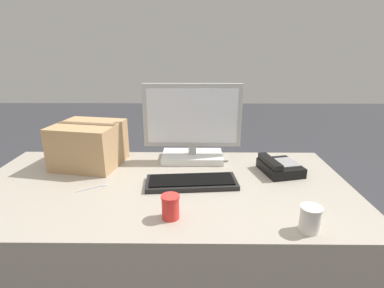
# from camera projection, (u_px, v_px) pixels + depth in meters

# --- Properties ---
(office_desk) EXTENTS (1.80, 0.90, 0.74)m
(office_desk) POSITION_uv_depth(u_px,v_px,m) (164.00, 249.00, 1.55)
(office_desk) COLOR #A89E8E
(office_desk) RESTS_ON ground_plane
(monitor) EXTENTS (0.55, 0.21, 0.44)m
(monitor) POSITION_uv_depth(u_px,v_px,m) (192.00, 128.00, 1.68)
(monitor) COLOR white
(monitor) RESTS_ON office_desk
(keyboard) EXTENTS (0.45, 0.20, 0.03)m
(keyboard) POSITION_uv_depth(u_px,v_px,m) (192.00, 182.00, 1.43)
(keyboard) COLOR black
(keyboard) RESTS_ON office_desk
(desk_phone) EXTENTS (0.22, 0.25, 0.08)m
(desk_phone) POSITION_uv_depth(u_px,v_px,m) (279.00, 167.00, 1.56)
(desk_phone) COLOR black
(desk_phone) RESTS_ON office_desk
(paper_cup_left) EXTENTS (0.07, 0.07, 0.10)m
(paper_cup_left) POSITION_uv_depth(u_px,v_px,m) (171.00, 207.00, 1.14)
(paper_cup_left) COLOR red
(paper_cup_left) RESTS_ON office_desk
(paper_cup_right) EXTENTS (0.08, 0.08, 0.10)m
(paper_cup_right) POSITION_uv_depth(u_px,v_px,m) (310.00, 219.00, 1.06)
(paper_cup_right) COLOR white
(paper_cup_right) RESTS_ON office_desk
(spoon) EXTENTS (0.13, 0.10, 0.00)m
(spoon) POSITION_uv_depth(u_px,v_px,m) (97.00, 187.00, 1.41)
(spoon) COLOR #B2B2B7
(spoon) RESTS_ON office_desk
(cardboard_box) EXTENTS (0.38, 0.37, 0.24)m
(cardboard_box) POSITION_uv_depth(u_px,v_px,m) (89.00, 144.00, 1.64)
(cardboard_box) COLOR tan
(cardboard_box) RESTS_ON office_desk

